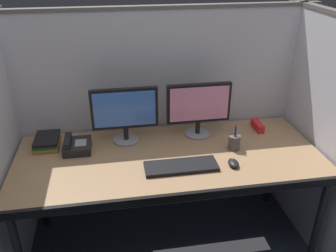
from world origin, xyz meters
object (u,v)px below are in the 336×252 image
(keyboard_main, at_px, (181,166))
(pen_cup, at_px, (234,142))
(monitor_left, at_px, (125,112))
(desk, at_px, (170,163))
(red_stapler, at_px, (258,126))
(desk_phone, at_px, (76,146))
(computer_mouse, at_px, (233,163))
(book_stack, at_px, (47,141))
(monitor_right, at_px, (199,106))

(keyboard_main, relative_size, pen_cup, 2.55)
(monitor_left, distance_m, keyboard_main, 0.52)
(desk, height_order, monitor_left, monitor_left)
(desk, bearing_deg, pen_cup, 2.96)
(red_stapler, distance_m, desk_phone, 1.25)
(desk, xyz_separation_m, pen_cup, (0.42, 0.02, 0.10))
(computer_mouse, bearing_deg, red_stapler, 52.45)
(desk, bearing_deg, keyboard_main, -72.12)
(red_stapler, height_order, pen_cup, pen_cup)
(monitor_left, bearing_deg, red_stapler, 0.86)
(red_stapler, bearing_deg, computer_mouse, -127.55)
(desk_phone, bearing_deg, book_stack, 154.48)
(desk, height_order, keyboard_main, keyboard_main)
(pen_cup, bearing_deg, monitor_right, 129.65)
(monitor_right, relative_size, red_stapler, 2.87)
(desk, distance_m, desk_phone, 0.60)
(red_stapler, relative_size, pen_cup, 0.89)
(monitor_left, xyz_separation_m, computer_mouse, (0.61, -0.40, -0.20))
(book_stack, bearing_deg, desk, -18.87)
(computer_mouse, bearing_deg, book_stack, 159.16)
(computer_mouse, relative_size, desk_phone, 0.51)
(monitor_left, height_order, book_stack, monitor_left)
(red_stapler, bearing_deg, keyboard_main, -148.31)
(monitor_right, relative_size, desk_phone, 2.26)
(computer_mouse, distance_m, desk_phone, 0.99)
(desk, relative_size, computer_mouse, 19.79)
(monitor_left, distance_m, computer_mouse, 0.76)
(desk_phone, bearing_deg, computer_mouse, -19.84)
(desk, relative_size, monitor_right, 4.42)
(monitor_left, bearing_deg, desk, -43.38)
(computer_mouse, height_order, desk_phone, desk_phone)
(computer_mouse, xyz_separation_m, pen_cup, (0.07, 0.19, 0.03))
(monitor_left, relative_size, pen_cup, 2.55)
(monitor_left, bearing_deg, book_stack, 177.47)
(monitor_left, relative_size, book_stack, 1.91)
(book_stack, bearing_deg, keyboard_main, -26.25)
(red_stapler, bearing_deg, monitor_right, -178.94)
(desk, height_order, monitor_right, monitor_right)
(monitor_left, xyz_separation_m, desk_phone, (-0.32, -0.07, -0.18))
(monitor_left, relative_size, desk_phone, 2.26)
(monitor_left, xyz_separation_m, pen_cup, (0.68, -0.22, -0.17))
(monitor_right, xyz_separation_m, keyboard_main, (-0.19, -0.38, -0.20))
(desk, xyz_separation_m, keyboard_main, (0.04, -0.14, 0.06))
(desk, height_order, book_stack, book_stack)
(monitor_right, xyz_separation_m, desk_phone, (-0.81, -0.07, -0.18))
(book_stack, height_order, desk_phone, desk_phone)
(desk, bearing_deg, monitor_left, 136.62)
(keyboard_main, height_order, book_stack, book_stack)
(monitor_right, height_order, desk_phone, monitor_right)
(keyboard_main, bearing_deg, red_stapler, 31.69)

